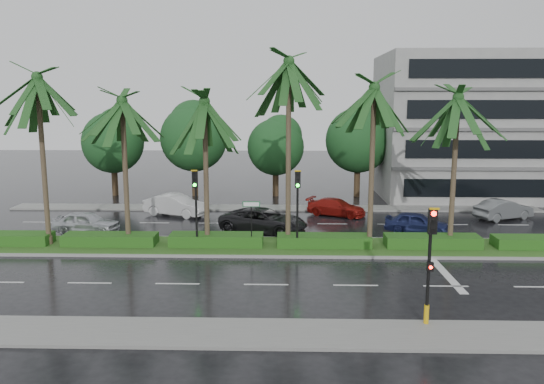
{
  "coord_description": "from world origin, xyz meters",
  "views": [
    {
      "loc": [
        0.84,
        -27.68,
        8.13
      ],
      "look_at": [
        0.1,
        1.5,
        3.1
      ],
      "focal_mm": 35.0,
      "sensor_mm": 36.0,
      "label": 1
    }
  ],
  "objects_px": {
    "car_silver": "(86,223)",
    "car_red": "(336,207)",
    "car_white": "(176,205)",
    "car_blue": "(417,223)",
    "car_darkgrey": "(264,221)",
    "signal_near": "(430,261)",
    "street_sign": "(251,213)",
    "car_grey": "(504,209)",
    "signal_median_left": "(196,197)"
  },
  "relations": [
    {
      "from": "signal_near",
      "to": "car_blue",
      "type": "height_order",
      "value": "signal_near"
    },
    {
      "from": "signal_near",
      "to": "car_white",
      "type": "height_order",
      "value": "signal_near"
    },
    {
      "from": "car_white",
      "to": "car_blue",
      "type": "relative_size",
      "value": 1.2
    },
    {
      "from": "car_blue",
      "to": "car_grey",
      "type": "distance_m",
      "value": 8.13
    },
    {
      "from": "car_silver",
      "to": "car_grey",
      "type": "height_order",
      "value": "car_grey"
    },
    {
      "from": "signal_near",
      "to": "car_red",
      "type": "xyz_separation_m",
      "value": [
        -1.5,
        19.02,
        -1.89
      ]
    },
    {
      "from": "car_silver",
      "to": "car_blue",
      "type": "relative_size",
      "value": 1.04
    },
    {
      "from": "signal_median_left",
      "to": "car_grey",
      "type": "xyz_separation_m",
      "value": [
        20.0,
        8.42,
        -2.3
      ]
    },
    {
      "from": "signal_near",
      "to": "car_grey",
      "type": "bearing_deg",
      "value": 61.1
    },
    {
      "from": "car_silver",
      "to": "car_white",
      "type": "bearing_deg",
      "value": -33.39
    },
    {
      "from": "signal_near",
      "to": "car_silver",
      "type": "bearing_deg",
      "value": 142.49
    },
    {
      "from": "street_sign",
      "to": "car_silver",
      "type": "xyz_separation_m",
      "value": [
        -10.5,
        3.56,
        -1.44
      ]
    },
    {
      "from": "car_blue",
      "to": "car_grey",
      "type": "bearing_deg",
      "value": -39.93
    },
    {
      "from": "car_silver",
      "to": "car_red",
      "type": "distance_m",
      "value": 16.95
    },
    {
      "from": "car_darkgrey",
      "to": "car_white",
      "type": "bearing_deg",
      "value": 73.73
    },
    {
      "from": "car_darkgrey",
      "to": "street_sign",
      "type": "bearing_deg",
      "value": -166.5
    },
    {
      "from": "street_sign",
      "to": "car_silver",
      "type": "height_order",
      "value": "street_sign"
    },
    {
      "from": "signal_median_left",
      "to": "car_red",
      "type": "bearing_deg",
      "value": 47.68
    },
    {
      "from": "car_red",
      "to": "car_silver",
      "type": "bearing_deg",
      "value": 133.37
    },
    {
      "from": "car_red",
      "to": "car_grey",
      "type": "bearing_deg",
      "value": -70.42
    },
    {
      "from": "car_white",
      "to": "car_darkgrey",
      "type": "xyz_separation_m",
      "value": [
        6.5,
        -4.87,
        -0.0
      ]
    },
    {
      "from": "car_darkgrey",
      "to": "car_blue",
      "type": "height_order",
      "value": "car_darkgrey"
    },
    {
      "from": "car_silver",
      "to": "car_red",
      "type": "bearing_deg",
      "value": -63.96
    },
    {
      "from": "car_red",
      "to": "signal_near",
      "type": "bearing_deg",
      "value": -151.39
    },
    {
      "from": "signal_near",
      "to": "signal_median_left",
      "type": "bearing_deg",
      "value": 135.91
    },
    {
      "from": "signal_median_left",
      "to": "car_grey",
      "type": "relative_size",
      "value": 1.03
    },
    {
      "from": "car_silver",
      "to": "car_darkgrey",
      "type": "height_order",
      "value": "car_darkgrey"
    },
    {
      "from": "car_silver",
      "to": "car_white",
      "type": "relative_size",
      "value": 0.87
    },
    {
      "from": "street_sign",
      "to": "car_red",
      "type": "height_order",
      "value": "street_sign"
    },
    {
      "from": "car_white",
      "to": "car_red",
      "type": "xyz_separation_m",
      "value": [
        11.5,
        0.26,
        -0.15
      ]
    },
    {
      "from": "street_sign",
      "to": "car_darkgrey",
      "type": "xyz_separation_m",
      "value": [
        0.5,
        4.02,
        -1.36
      ]
    },
    {
      "from": "signal_near",
      "to": "car_red",
      "type": "bearing_deg",
      "value": 94.51
    },
    {
      "from": "car_blue",
      "to": "car_white",
      "type": "bearing_deg",
      "value": 92.85
    },
    {
      "from": "car_silver",
      "to": "car_red",
      "type": "relative_size",
      "value": 0.96
    },
    {
      "from": "car_red",
      "to": "car_blue",
      "type": "distance_m",
      "value": 6.76
    },
    {
      "from": "street_sign",
      "to": "car_red",
      "type": "distance_m",
      "value": 10.78
    },
    {
      "from": "street_sign",
      "to": "car_blue",
      "type": "bearing_deg",
      "value": 22.33
    },
    {
      "from": "signal_near",
      "to": "car_darkgrey",
      "type": "distance_m",
      "value": 15.43
    },
    {
      "from": "car_grey",
      "to": "car_blue",
      "type": "bearing_deg",
      "value": 96.47
    },
    {
      "from": "signal_near",
      "to": "signal_median_left",
      "type": "height_order",
      "value": "signal_median_left"
    },
    {
      "from": "car_darkgrey",
      "to": "car_red",
      "type": "xyz_separation_m",
      "value": [
        5.0,
        5.13,
        -0.15
      ]
    },
    {
      "from": "car_silver",
      "to": "car_red",
      "type": "xyz_separation_m",
      "value": [
        16.0,
        5.59,
        -0.08
      ]
    },
    {
      "from": "signal_near",
      "to": "car_silver",
      "type": "relative_size",
      "value": 1.08
    },
    {
      "from": "car_red",
      "to": "car_blue",
      "type": "bearing_deg",
      "value": -114.16
    },
    {
      "from": "car_silver",
      "to": "car_darkgrey",
      "type": "xyz_separation_m",
      "value": [
        11.0,
        0.46,
        0.07
      ]
    },
    {
      "from": "signal_median_left",
      "to": "car_blue",
      "type": "relative_size",
      "value": 1.12
    },
    {
      "from": "car_white",
      "to": "car_darkgrey",
      "type": "distance_m",
      "value": 8.12
    },
    {
      "from": "street_sign",
      "to": "car_grey",
      "type": "distance_m",
      "value": 18.95
    },
    {
      "from": "car_grey",
      "to": "car_white",
      "type": "bearing_deg",
      "value": 64.29
    },
    {
      "from": "signal_near",
      "to": "car_blue",
      "type": "xyz_separation_m",
      "value": [
        3.0,
        13.98,
        -1.84
      ]
    }
  ]
}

